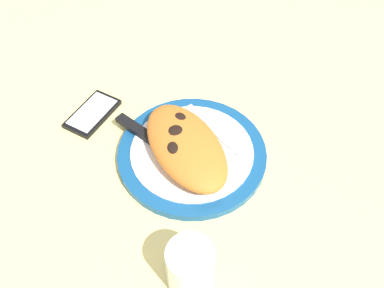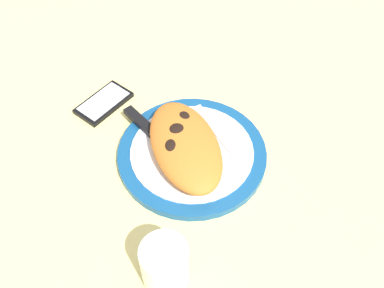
{
  "view_description": "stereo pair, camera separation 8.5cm",
  "coord_description": "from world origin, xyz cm",
  "views": [
    {
      "loc": [
        -40.81,
        35.05,
        69.73
      ],
      "look_at": [
        0.0,
        0.0,
        3.88
      ],
      "focal_mm": 42.43,
      "sensor_mm": 36.0,
      "label": 1
    },
    {
      "loc": [
        -45.82,
        28.19,
        69.73
      ],
      "look_at": [
        0.0,
        0.0,
        3.88
      ],
      "focal_mm": 42.43,
      "sensor_mm": 36.0,
      "label": 2
    }
  ],
  "objects": [
    {
      "name": "knife",
      "position": [
        7.49,
        4.5,
        2.37
      ],
      "size": [
        24.37,
        5.79,
        1.2
      ],
      "color": "silver",
      "rests_on": "plate"
    },
    {
      "name": "plate",
      "position": [
        0.0,
        0.0,
        0.9
      ],
      "size": [
        28.67,
        28.67,
        1.88
      ],
      "color": "navy",
      "rests_on": "ground_plane"
    },
    {
      "name": "ground_plane",
      "position": [
        0.0,
        0.0,
        -1.5
      ],
      "size": [
        150.0,
        150.0,
        3.0
      ],
      "primitive_type": "cube",
      "color": "#E5D684"
    },
    {
      "name": "fork",
      "position": [
        2.93,
        -6.39,
        2.08
      ],
      "size": [
        16.08,
        2.35,
        0.4
      ],
      "color": "silver",
      "rests_on": "plate"
    },
    {
      "name": "smartphone",
      "position": [
        21.84,
        8.66,
        0.56
      ],
      "size": [
        10.08,
        13.31,
        1.16
      ],
      "color": "black",
      "rests_on": "ground_plane"
    },
    {
      "name": "calzone",
      "position": [
        0.41,
        1.48,
        4.43
      ],
      "size": [
        24.98,
        17.1,
        5.14
      ],
      "color": "orange",
      "rests_on": "plate"
    },
    {
      "name": "water_glass",
      "position": [
        -18.6,
        16.3,
        3.95
      ],
      "size": [
        7.47,
        7.47,
        9.09
      ],
      "color": "silver",
      "rests_on": "ground_plane"
    }
  ]
}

